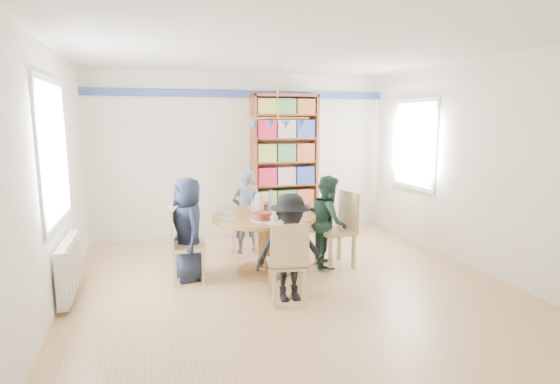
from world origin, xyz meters
name	(u,v)px	position (x,y,z in m)	size (l,w,h in m)	color
ground	(290,284)	(0.00, 0.00, 0.00)	(5.00, 5.00, 0.00)	tan
room_shell	(251,142)	(-0.26, 0.87, 1.65)	(5.00, 5.00, 5.00)	white
radiator	(70,267)	(-2.42, 0.30, 0.35)	(0.12, 1.00, 0.60)	silver
dining_table	(264,230)	(-0.18, 0.50, 0.56)	(1.30, 1.30, 0.75)	olive
chair_left	(181,241)	(-1.21, 0.45, 0.50)	(0.42, 0.42, 0.91)	tan
chair_right	(341,225)	(0.87, 0.49, 0.55)	(0.50, 0.50, 0.99)	tan
chair_far	(245,217)	(-0.21, 1.53, 0.50)	(0.48, 0.48, 0.91)	tan
chair_near	(288,259)	(-0.19, -0.53, 0.49)	(0.45, 0.45, 0.89)	tan
person_left	(188,229)	(-1.12, 0.53, 0.63)	(0.61, 0.40, 1.26)	#161F32
person_right	(329,221)	(0.71, 0.52, 0.61)	(0.59, 0.46, 1.21)	#193329
person_far	(246,211)	(-0.22, 1.41, 0.62)	(0.45, 0.30, 1.24)	gray
person_near	(290,248)	(-0.13, -0.42, 0.58)	(0.76, 0.43, 1.17)	black
bookshelf	(285,166)	(0.66, 2.34, 1.16)	(1.12, 0.34, 2.35)	brown
tableware	(262,210)	(-0.20, 0.52, 0.81)	(1.12, 1.12, 0.29)	white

